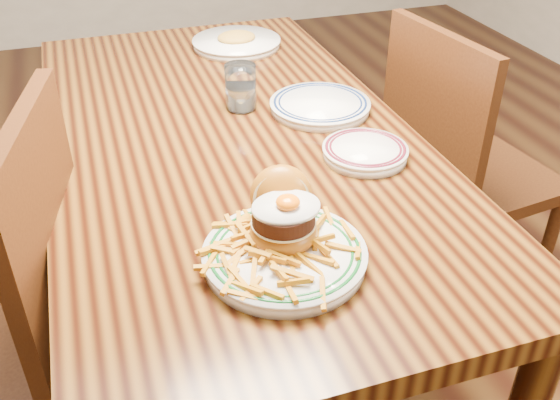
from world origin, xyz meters
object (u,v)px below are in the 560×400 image
object	(u,v)px
table	(232,163)
chair_left	(3,321)
side_plate	(365,151)
main_plate	(284,240)
chair_right	(457,167)

from	to	relation	value
table	chair_left	bearing A→B (deg)	-156.43
side_plate	main_plate	bearing A→B (deg)	-119.12
main_plate	side_plate	xyz separation A→B (m)	(0.28, 0.28, -0.02)
chair_left	main_plate	world-z (taller)	chair_left
chair_left	chair_right	world-z (taller)	chair_left
chair_right	side_plate	size ratio (longest dim) A/B	4.61
chair_right	chair_left	bearing A→B (deg)	5.86
table	chair_left	world-z (taller)	chair_left
chair_left	side_plate	distance (m)	0.85
chair_right	main_plate	xyz separation A→B (m)	(-0.73, -0.54, 0.29)
chair_right	side_plate	distance (m)	0.59
chair_right	side_plate	bearing A→B (deg)	23.58
chair_right	side_plate	xyz separation A→B (m)	(-0.45, -0.27, 0.27)
side_plate	chair_left	bearing A→B (deg)	-161.71
main_plate	side_plate	bearing A→B (deg)	59.42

